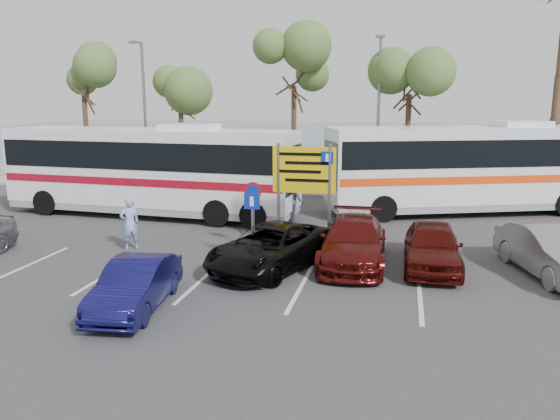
% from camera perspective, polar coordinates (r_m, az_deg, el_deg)
% --- Properties ---
extents(ground, '(120.00, 120.00, 0.00)m').
position_cam_1_polar(ground, '(16.60, -2.94, -6.40)').
color(ground, '#323235').
rests_on(ground, ground).
extents(kerb_strip, '(44.00, 2.40, 0.15)m').
position_cam_1_polar(kerb_strip, '(29.94, 4.24, 1.87)').
color(kerb_strip, '#9A988C').
rests_on(kerb_strip, ground).
extents(seawall, '(48.00, 0.80, 0.60)m').
position_cam_1_polar(seawall, '(31.86, 4.78, 2.86)').
color(seawall, gray).
rests_on(seawall, ground).
extents(sea, '(140.00, 140.00, 0.00)m').
position_cam_1_polar(sea, '(75.50, 9.44, 7.58)').
color(sea, '#425669').
rests_on(sea, ground).
extents(tree_far_left, '(3.20, 3.20, 7.60)m').
position_cam_1_polar(tree_far_left, '(34.47, -19.93, 12.95)').
color(tree_far_left, '#382619').
rests_on(tree_far_left, kerb_strip).
extents(tree_left, '(3.20, 3.20, 7.20)m').
position_cam_1_polar(tree_left, '(31.69, -10.44, 13.02)').
color(tree_left, '#382619').
rests_on(tree_left, kerb_strip).
extents(tree_mid, '(3.20, 3.20, 8.00)m').
position_cam_1_polar(tree_mid, '(29.80, 1.49, 14.55)').
color(tree_mid, '#382619').
rests_on(tree_mid, kerb_strip).
extents(tree_right, '(3.20, 3.20, 7.40)m').
position_cam_1_polar(tree_right, '(29.22, 13.43, 13.35)').
color(tree_right, '#382619').
rests_on(tree_right, kerb_strip).
extents(street_lamp_left, '(0.45, 1.15, 8.01)m').
position_cam_1_polar(street_lamp_left, '(32.07, -14.03, 10.34)').
color(street_lamp_left, slate).
rests_on(street_lamp_left, kerb_strip).
extents(street_lamp_right, '(0.45, 1.15, 8.01)m').
position_cam_1_polar(street_lamp_right, '(28.75, 10.26, 10.38)').
color(street_lamp_right, slate).
rests_on(street_lamp_right, kerb_strip).
extents(direction_sign, '(2.20, 0.12, 3.60)m').
position_cam_1_polar(direction_sign, '(18.88, 2.53, 3.38)').
color(direction_sign, slate).
rests_on(direction_sign, ground).
extents(sign_no_stop, '(0.60, 0.08, 2.35)m').
position_cam_1_polar(sign_no_stop, '(18.59, -2.81, 0.58)').
color(sign_no_stop, slate).
rests_on(sign_no_stop, ground).
extents(sign_parking, '(0.50, 0.07, 2.25)m').
position_cam_1_polar(sign_parking, '(17.00, -2.93, -0.83)').
color(sign_parking, slate).
rests_on(sign_parking, ground).
extents(lane_markings, '(12.02, 4.20, 0.01)m').
position_cam_1_polar(lane_markings, '(16.04, -7.87, -7.14)').
color(lane_markings, silver).
rests_on(lane_markings, ground).
extents(coach_bus_left, '(13.19, 3.60, 4.07)m').
position_cam_1_polar(coach_bus_left, '(24.70, -13.38, 3.76)').
color(coach_bus_left, white).
rests_on(coach_bus_left, ground).
extents(coach_bus_right, '(13.43, 7.27, 4.14)m').
position_cam_1_polar(coach_bus_right, '(26.10, 19.67, 3.88)').
color(coach_bus_right, white).
rests_on(coach_bus_right, ground).
extents(car_blue, '(1.72, 3.87, 1.23)m').
position_cam_1_polar(car_blue, '(14.02, -14.86, -7.57)').
color(car_blue, '#11104E').
rests_on(car_blue, ground).
extents(car_maroon, '(2.14, 4.98, 1.43)m').
position_cam_1_polar(car_maroon, '(17.33, 7.68, -3.25)').
color(car_maroon, '#530F0D').
rests_on(car_maroon, ground).
extents(car_red, '(1.72, 4.19, 1.42)m').
position_cam_1_polar(car_red, '(17.31, 15.63, -3.62)').
color(car_red, '#4B0E0A').
rests_on(car_red, ground).
extents(suv_black, '(3.70, 5.31, 1.35)m').
position_cam_1_polar(suv_black, '(16.66, -0.93, -3.90)').
color(suv_black, black).
rests_on(suv_black, ground).
extents(car_silver_b, '(2.68, 4.74, 1.48)m').
position_cam_1_polar(car_silver_b, '(17.82, 26.55, -3.91)').
color(car_silver_b, gray).
rests_on(car_silver_b, ground).
extents(pedestrian_near, '(0.79, 0.76, 1.82)m').
position_cam_1_polar(pedestrian_near, '(19.39, -15.42, -1.37)').
color(pedestrian_near, '#90A8D2').
rests_on(pedestrian_near, ground).
extents(pedestrian_far, '(1.13, 1.21, 1.98)m').
position_cam_1_polar(pedestrian_far, '(22.50, 1.46, 1.02)').
color(pedestrian_far, '#373E53').
rests_on(pedestrian_far, ground).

